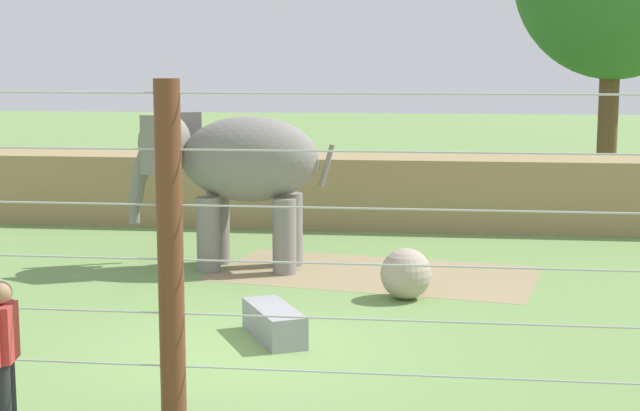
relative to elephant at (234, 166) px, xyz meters
The scene contains 8 objects.
ground_plane 5.53m from the elephant, 77.20° to the right, with size 120.00×120.00×0.00m, color #6B8E4C.
dirt_patch 3.22m from the elephant, ahead, with size 5.63×2.97×0.01m, color #937F5B.
embankment_wall 5.29m from the elephant, 77.14° to the left, with size 36.00×1.80×1.61m, color #997F56.
elephant is the anchor object (origin of this frame).
enrichment_ball 4.06m from the elephant, 31.90° to the right, with size 0.82×0.82×0.82m, color tan.
cable_fence 7.86m from the elephant, 81.92° to the right, with size 12.40×0.27×3.60m.
zookeeper 8.58m from the elephant, 93.18° to the right, with size 0.27×0.58×1.67m.
feed_trough 5.01m from the elephant, 71.54° to the right, with size 1.09×1.47×0.44m.
Camera 1 is at (2.53, -12.08, 3.75)m, focal length 54.28 mm.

